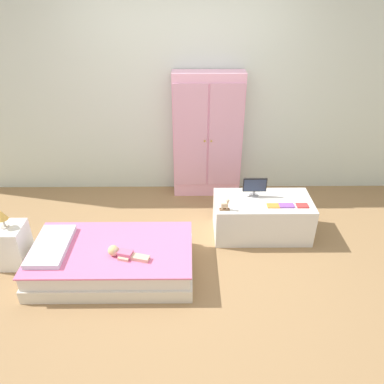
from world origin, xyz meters
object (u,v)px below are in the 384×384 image
wardrobe (207,137)px  rocking_horse_toy (226,205)px  book_orange (273,206)px  bed (113,260)px  tv_monitor (255,186)px  table_lamp (2,216)px  tv_stand (262,217)px  doll (121,253)px  book_red (302,206)px  nightstand (11,245)px  book_purple (286,205)px

wardrobe → rocking_horse_toy: bearing=-82.6°
wardrobe → book_orange: (0.64, -1.02, -0.35)m
bed → book_orange: (1.60, 0.49, 0.29)m
tv_monitor → book_orange: tv_monitor is taller
table_lamp → tv_stand: (2.53, 0.47, -0.34)m
bed → doll: bearing=-47.0°
tv_stand → book_orange: (0.08, -0.12, 0.22)m
book_orange → wardrobe: bearing=122.0°
table_lamp → book_red: bearing=6.8°
doll → tv_stand: bearing=27.2°
nightstand → table_lamp: (0.00, 0.00, 0.34)m
tv_monitor → bed: bearing=-154.1°
nightstand → rocking_horse_toy: (2.11, 0.29, 0.27)m
table_lamp → rocking_horse_toy: size_ratio=1.49×
wardrobe → book_orange: bearing=-58.0°
wardrobe → book_purple: 1.33m
rocking_horse_toy → book_red: bearing=4.4°
nightstand → book_red: bearing=6.8°
tv_monitor → nightstand: bearing=-167.2°
table_lamp → tv_stand: 2.60m
table_lamp → rocking_horse_toy: 2.13m
nightstand → wardrobe: wardrobe is taller
nightstand → book_orange: bearing=7.6°
bed → wardrobe: (0.96, 1.51, 0.64)m
wardrobe → bed: bearing=-122.3°
nightstand → book_purple: bearing=7.2°
bed → wardrobe: size_ratio=0.97×
book_purple → book_red: book_purple is taller
bed → book_orange: book_orange is taller
tv_stand → table_lamp: bearing=-169.6°
bed → book_orange: bearing=16.9°
table_lamp → tv_monitor: size_ratio=0.74×
book_orange → bed: bearing=-163.1°
book_orange → book_purple: 0.14m
doll → book_purple: (1.62, 0.61, 0.11)m
book_purple → book_red: (0.16, 0.00, -0.00)m
doll → table_lamp: (-1.12, 0.26, 0.23)m
wardrobe → tv_monitor: (0.47, -0.82, -0.23)m
doll → tv_monitor: bearing=31.7°
table_lamp → wardrobe: size_ratio=0.12×
nightstand → table_lamp: 0.34m
bed → book_red: book_red is taller
book_purple → tv_monitor: bearing=145.8°
nightstand → book_orange: (2.61, 0.35, 0.22)m
wardrobe → book_orange: size_ratio=12.45×
tv_monitor → book_purple: 0.39m
bed → book_purple: bearing=15.7°
doll → tv_stand: tv_stand is taller
doll → table_lamp: size_ratio=2.08×
nightstand → book_orange: book_orange is taller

